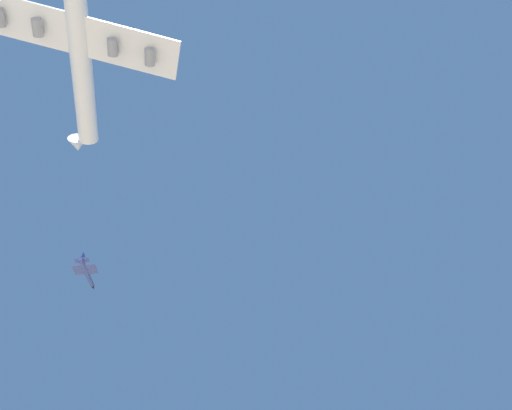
{
  "coord_description": "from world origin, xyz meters",
  "views": [
    {
      "loc": [
        -39.99,
        59.98,
        2.45
      ],
      "look_at": [
        11.74,
        40.85,
        73.92
      ],
      "focal_mm": 35.7,
      "sensor_mm": 36.0,
      "label": 1
    }
  ],
  "objects": [
    {
      "name": "carrier_jet",
      "position": [
        26.77,
        90.78,
        151.02
      ],
      "size": [
        78.1,
        60.79,
        20.37
      ],
      "rotation": [
        0.11,
        0.0,
        -0.13
      ],
      "color": "white"
    },
    {
      "name": "chase_jet_right_wing",
      "position": [
        97.73,
        71.29,
        126.82
      ],
      "size": [
        14.83,
        9.69,
        4.0
      ],
      "rotation": [
        0.0,
        0.0,
        -0.46
      ],
      "color": "#38478C"
    }
  ]
}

